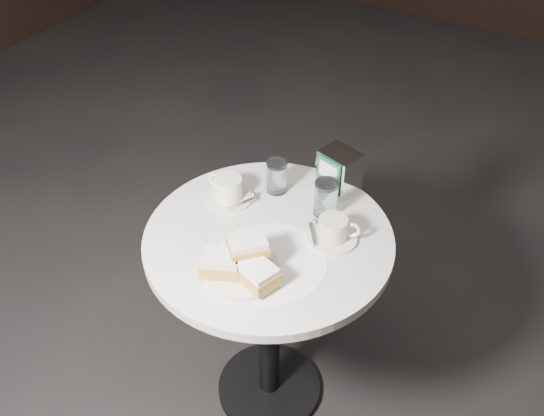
{
  "coord_description": "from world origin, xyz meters",
  "views": [
    {
      "loc": [
        0.62,
        -1.08,
        1.88
      ],
      "look_at": [
        0.0,
        0.02,
        0.83
      ],
      "focal_mm": 40.0,
      "sensor_mm": 36.0,
      "label": 1
    }
  ],
  "objects_px": {
    "water_glass_left": "(277,177)",
    "napkin_dispenser": "(339,171)",
    "cafe_table": "(269,284)",
    "beignet_plate": "(242,265)",
    "coffee_cup_right": "(333,231)",
    "coffee_cup_left": "(228,190)",
    "water_glass_right": "(326,198)"
  },
  "relations": [
    {
      "from": "cafe_table",
      "to": "water_glass_right",
      "type": "bearing_deg",
      "value": 60.31
    },
    {
      "from": "cafe_table",
      "to": "water_glass_right",
      "type": "distance_m",
      "value": 0.32
    },
    {
      "from": "cafe_table",
      "to": "coffee_cup_left",
      "type": "bearing_deg",
      "value": 155.92
    },
    {
      "from": "coffee_cup_right",
      "to": "napkin_dispenser",
      "type": "bearing_deg",
      "value": 90.89
    },
    {
      "from": "water_glass_left",
      "to": "coffee_cup_right",
      "type": "bearing_deg",
      "value": -25.99
    },
    {
      "from": "cafe_table",
      "to": "beignet_plate",
      "type": "distance_m",
      "value": 0.29
    },
    {
      "from": "water_glass_left",
      "to": "coffee_cup_left",
      "type": "bearing_deg",
      "value": -134.17
    },
    {
      "from": "beignet_plate",
      "to": "napkin_dispenser",
      "type": "xyz_separation_m",
      "value": [
        0.06,
        0.45,
        0.03
      ]
    },
    {
      "from": "cafe_table",
      "to": "coffee_cup_left",
      "type": "height_order",
      "value": "coffee_cup_left"
    },
    {
      "from": "coffee_cup_left",
      "to": "napkin_dispenser",
      "type": "bearing_deg",
      "value": 49.76
    },
    {
      "from": "water_glass_right",
      "to": "napkin_dispenser",
      "type": "height_order",
      "value": "napkin_dispenser"
    },
    {
      "from": "coffee_cup_left",
      "to": "napkin_dispenser",
      "type": "relative_size",
      "value": 1.27
    },
    {
      "from": "water_glass_right",
      "to": "beignet_plate",
      "type": "bearing_deg",
      "value": -103.44
    },
    {
      "from": "beignet_plate",
      "to": "coffee_cup_right",
      "type": "relative_size",
      "value": 1.26
    },
    {
      "from": "coffee_cup_left",
      "to": "water_glass_left",
      "type": "bearing_deg",
      "value": 57.42
    },
    {
      "from": "water_glass_left",
      "to": "napkin_dispenser",
      "type": "distance_m",
      "value": 0.19
    },
    {
      "from": "coffee_cup_right",
      "to": "water_glass_left",
      "type": "bearing_deg",
      "value": 133.69
    },
    {
      "from": "coffee_cup_right",
      "to": "water_glass_left",
      "type": "relative_size",
      "value": 1.73
    },
    {
      "from": "coffee_cup_right",
      "to": "water_glass_right",
      "type": "relative_size",
      "value": 1.62
    },
    {
      "from": "beignet_plate",
      "to": "napkin_dispenser",
      "type": "distance_m",
      "value": 0.46
    },
    {
      "from": "coffee_cup_right",
      "to": "water_glass_left",
      "type": "xyz_separation_m",
      "value": [
        -0.24,
        0.12,
        0.02
      ]
    },
    {
      "from": "water_glass_right",
      "to": "water_glass_left",
      "type": "bearing_deg",
      "value": 171.58
    },
    {
      "from": "water_glass_left",
      "to": "napkin_dispenser",
      "type": "xyz_separation_m",
      "value": [
        0.16,
        0.1,
        0.02
      ]
    },
    {
      "from": "beignet_plate",
      "to": "coffee_cup_left",
      "type": "xyz_separation_m",
      "value": [
        -0.2,
        0.25,
        -0.0
      ]
    },
    {
      "from": "cafe_table",
      "to": "coffee_cup_left",
      "type": "relative_size",
      "value": 4.39
    },
    {
      "from": "napkin_dispenser",
      "to": "water_glass_right",
      "type": "bearing_deg",
      "value": -64.85
    },
    {
      "from": "coffee_cup_left",
      "to": "coffee_cup_right",
      "type": "height_order",
      "value": "coffee_cup_left"
    },
    {
      "from": "coffee_cup_right",
      "to": "water_glass_left",
      "type": "height_order",
      "value": "water_glass_left"
    },
    {
      "from": "water_glass_left",
      "to": "napkin_dispenser",
      "type": "relative_size",
      "value": 0.77
    },
    {
      "from": "cafe_table",
      "to": "napkin_dispenser",
      "type": "xyz_separation_m",
      "value": [
        0.08,
        0.29,
        0.26
      ]
    },
    {
      "from": "cafe_table",
      "to": "napkin_dispenser",
      "type": "distance_m",
      "value": 0.4
    },
    {
      "from": "cafe_table",
      "to": "water_glass_left",
      "type": "bearing_deg",
      "value": 112.62
    }
  ]
}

